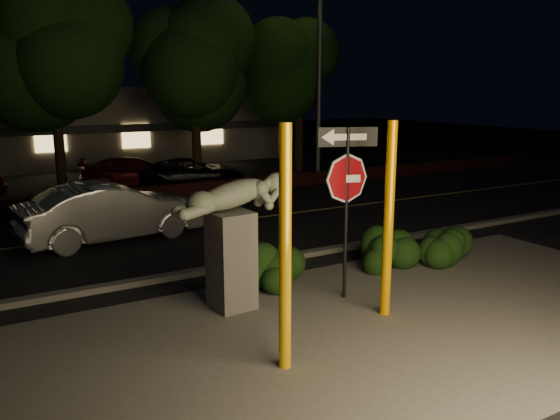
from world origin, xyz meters
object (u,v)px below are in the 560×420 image
object	(u,v)px
yellow_pole_right	(389,221)
sculpture	(233,229)
yellow_pole_left	(285,251)
silver_sedan	(112,212)
parked_car_dark	(192,173)
parked_car_darkred	(135,173)
streetlight	(317,47)
signpost	(347,179)

from	to	relation	value
yellow_pole_right	sculpture	xyz separation A→B (m)	(-2.14, 1.58, -0.21)
yellow_pole_left	silver_sedan	world-z (taller)	yellow_pole_left
sculpture	parked_car_dark	distance (m)	12.88
yellow_pole_right	parked_car_darkred	bearing A→B (deg)	91.65
parked_car_darkred	streetlight	bearing A→B (deg)	-95.73
yellow_pole_right	streetlight	bearing A→B (deg)	61.97
signpost	silver_sedan	distance (m)	7.02
signpost	sculpture	bearing A→B (deg)	-177.02
yellow_pole_left	sculpture	xyz separation A→B (m)	(0.29, 2.34, -0.25)
yellow_pole_left	silver_sedan	bearing A→B (deg)	94.05
yellow_pole_right	streetlight	world-z (taller)	streetlight
signpost	parked_car_darkred	world-z (taller)	signpost
yellow_pole_left	silver_sedan	xyz separation A→B (m)	(-0.57, 7.98, -0.95)
sculpture	parked_car_dark	world-z (taller)	sculpture
parked_car_dark	signpost	bearing A→B (deg)	-173.88
yellow_pole_left	signpost	distance (m)	2.92
silver_sedan	sculpture	bearing A→B (deg)	-179.13
streetlight	silver_sedan	xyz separation A→B (m)	(-9.75, -5.46, -4.82)
parked_car_dark	sculpture	bearing A→B (deg)	176.95
sculpture	parked_car_darkred	distance (m)	13.40
streetlight	parked_car_dark	world-z (taller)	streetlight
signpost	parked_car_dark	xyz separation A→B (m)	(1.79, 12.88, -1.68)
signpost	parked_car_dark	distance (m)	13.11
yellow_pole_left	parked_car_dark	bearing A→B (deg)	74.47
yellow_pole_right	parked_car_darkred	distance (m)	14.88
yellow_pole_right	streetlight	xyz separation A→B (m)	(6.75, 12.69, 3.90)
signpost	silver_sedan	xyz separation A→B (m)	(-2.84, 6.24, -1.51)
yellow_pole_left	yellow_pole_right	world-z (taller)	yellow_pole_left
yellow_pole_left	signpost	world-z (taller)	yellow_pole_left
yellow_pole_left	yellow_pole_right	distance (m)	2.55
yellow_pole_left	streetlight	bearing A→B (deg)	55.67
sculpture	parked_car_darkred	world-z (taller)	sculpture
signpost	parked_car_darkred	xyz separation A→B (m)	(-0.27, 13.86, -1.65)
yellow_pole_right	parked_car_darkred	xyz separation A→B (m)	(-0.43, 14.84, -1.06)
silver_sedan	parked_car_darkred	xyz separation A→B (m)	(2.57, 7.62, -0.14)
sculpture	parked_car_dark	bearing A→B (deg)	66.97
yellow_pole_left	parked_car_darkred	world-z (taller)	yellow_pole_left
yellow_pole_left	yellow_pole_right	xyz separation A→B (m)	(2.43, 0.76, -0.03)
sculpture	streetlight	world-z (taller)	streetlight
signpost	streetlight	size ratio (longest dim) A/B	0.34
sculpture	parked_car_darkred	size ratio (longest dim) A/B	0.56
yellow_pole_right	signpost	distance (m)	1.15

